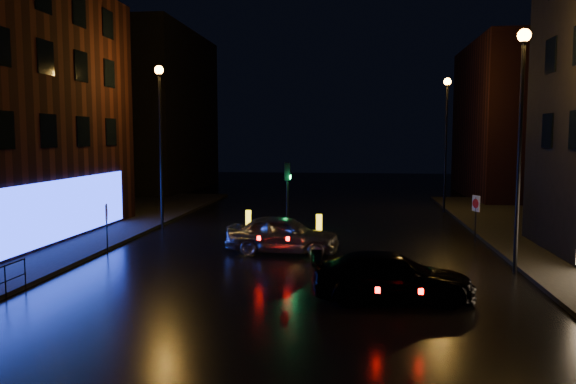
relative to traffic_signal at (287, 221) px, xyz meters
name	(u,v)px	position (x,y,z in m)	size (l,w,h in m)	color
ground	(268,320)	(1.20, -14.00, -0.50)	(120.00, 120.00, 0.00)	black
building_far_left	(152,112)	(-14.80, 21.00, 6.50)	(8.00, 16.00, 14.00)	black
building_far_right	(520,121)	(16.20, 18.00, 5.50)	(8.00, 14.00, 12.00)	black
street_lamp_lfar	(160,121)	(-6.60, 0.00, 5.06)	(0.44, 0.44, 8.37)	black
street_lamp_rnear	(521,113)	(9.00, -8.00, 5.06)	(0.44, 0.44, 8.37)	black
street_lamp_rfar	(446,124)	(9.00, 8.00, 5.06)	(0.44, 0.44, 8.37)	black
traffic_signal	(287,221)	(0.00, 0.00, 0.00)	(1.40, 2.40, 3.45)	black
silver_hatchback	(283,234)	(0.51, -5.61, 0.28)	(1.85, 4.59, 1.56)	#979A9E
dark_sedan	(392,277)	(4.53, -11.81, 0.19)	(1.93, 4.75, 1.38)	black
bollard_near	(319,231)	(1.71, -1.42, -0.27)	(0.95, 1.29, 1.04)	black
bollard_far	(248,225)	(-2.02, 0.03, -0.28)	(0.82, 1.18, 1.00)	black
road_sign_left	(107,216)	(-6.70, -6.36, 1.00)	(0.21, 0.47, 2.01)	black
road_sign_right	(476,208)	(8.74, -2.61, 1.12)	(0.25, 0.50, 2.17)	black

